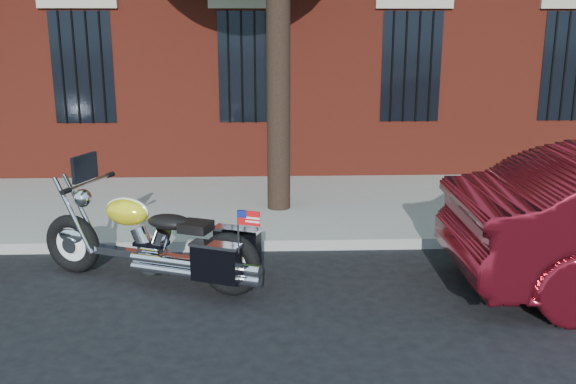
{
  "coord_description": "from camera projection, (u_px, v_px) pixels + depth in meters",
  "views": [
    {
      "loc": [
        0.28,
        -6.87,
        2.98
      ],
      "look_at": [
        0.57,
        0.8,
        0.96
      ],
      "focal_mm": 40.0,
      "sensor_mm": 36.0,
      "label": 1
    }
  ],
  "objects": [
    {
      "name": "motorcycle",
      "position": [
        158.0,
        245.0,
        7.4
      ],
      "size": [
        2.7,
        1.56,
        1.5
      ],
      "rotation": [
        0.0,
        0.0,
        -0.37
      ],
      "color": "black",
      "rests_on": "ground"
    },
    {
      "name": "ground",
      "position": [
        242.0,
        290.0,
        7.38
      ],
      "size": [
        120.0,
        120.0,
        0.0
      ],
      "primitive_type": "plane",
      "color": "black",
      "rests_on": "ground"
    },
    {
      "name": "sidewalk",
      "position": [
        248.0,
        206.0,
        10.51
      ],
      "size": [
        40.0,
        3.6,
        0.15
      ],
      "primitive_type": "cube",
      "color": "gray",
      "rests_on": "ground"
    },
    {
      "name": "curb",
      "position": [
        245.0,
        244.0,
        8.7
      ],
      "size": [
        40.0,
        0.16,
        0.15
      ],
      "primitive_type": "cube",
      "color": "gray",
      "rests_on": "ground"
    }
  ]
}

